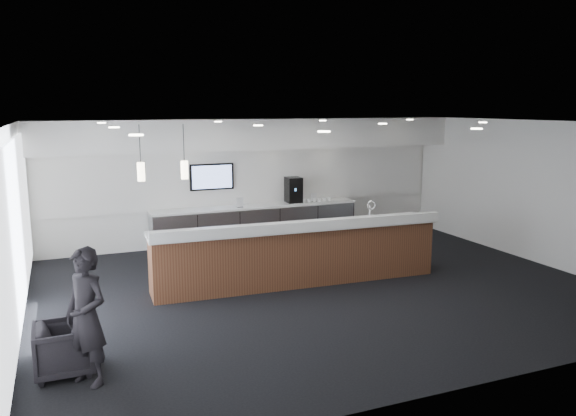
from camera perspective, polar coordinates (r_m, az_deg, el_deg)
name	(u,v)px	position (r m, az deg, el deg)	size (l,w,h in m)	color
ground	(321,288)	(10.41, 3.41, -8.10)	(10.00, 10.00, 0.00)	black
ceiling	(323,123)	(9.89, 3.60, 8.64)	(10.00, 8.00, 0.02)	black
back_wall	(251,181)	(13.71, -3.79, 2.80)	(10.00, 0.02, 3.00)	white
left_wall	(13,231)	(9.10, -26.19, -2.08)	(0.02, 8.00, 3.00)	white
right_wall	(535,192)	(13.00, 23.78, 1.53)	(0.02, 8.00, 3.00)	white
soffit_bulkhead	(257,134)	(13.18, -3.22, 7.53)	(10.00, 0.90, 0.70)	white
alcove_panel	(251,177)	(13.67, -3.75, 3.20)	(9.80, 0.06, 1.40)	white
window_blinds_wall	(16,230)	(9.09, -25.94, -2.06)	(0.04, 7.36, 2.55)	white
back_credenza	(256,224)	(13.55, -3.25, -1.67)	(5.06, 0.66, 0.95)	gray
wall_tv	(212,177)	(13.32, -7.75, 3.16)	(1.05, 0.08, 0.62)	black
pendant_left	(178,167)	(9.93, -11.12, 4.14)	(0.12, 0.12, 0.30)	#FFEFC6
pendant_right	(137,168)	(9.82, -15.13, 3.91)	(0.12, 0.12, 0.30)	#FFEFC6
ceiling_can_lights	(323,124)	(9.89, 3.60, 8.47)	(7.00, 5.00, 0.02)	white
service_counter	(297,253)	(10.53, 0.97, -4.61)	(5.51, 1.14, 1.49)	#532D1B
coffee_machine	(293,190)	(13.79, 0.56, 1.85)	(0.37, 0.49, 0.62)	black
info_sign_left	(240,202)	(13.17, -4.90, 0.57)	(0.17, 0.02, 0.23)	white
info_sign_right	(314,198)	(13.92, 2.63, 1.07)	(0.16, 0.02, 0.21)	white
armchair	(65,348)	(7.68, -21.75, -13.12)	(0.69, 0.71, 0.65)	black
lounge_guest	(87,317)	(7.14, -19.79, -10.37)	(0.61, 0.40, 1.67)	black
cup_0	(329,199)	(14.06, 4.23, 0.92)	(0.11, 0.11, 0.10)	white
cup_1	(324,199)	(14.00, 3.72, 0.89)	(0.11, 0.11, 0.10)	white
cup_2	(319,200)	(13.94, 3.20, 0.85)	(0.11, 0.11, 0.10)	white
cup_3	(314,200)	(13.88, 2.68, 0.82)	(0.11, 0.11, 0.10)	white
cup_4	(309,200)	(13.82, 2.15, 0.78)	(0.11, 0.11, 0.10)	white
cup_5	(304,201)	(13.77, 1.62, 0.74)	(0.11, 0.11, 0.10)	white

